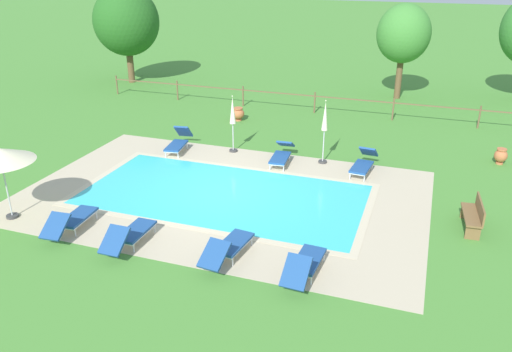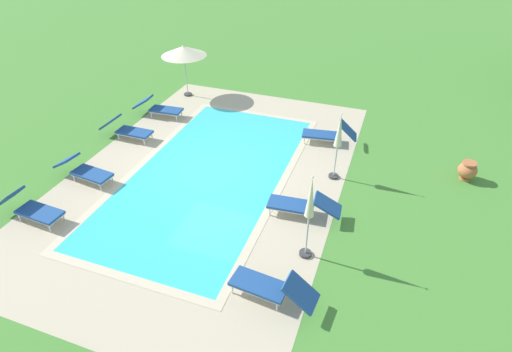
{
  "view_description": "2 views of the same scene",
  "coord_description": "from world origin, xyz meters",
  "px_view_note": "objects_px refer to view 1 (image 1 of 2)",
  "views": [
    {
      "loc": [
        6.07,
        -14.1,
        7.27
      ],
      "look_at": [
        0.97,
        0.5,
        0.6
      ],
      "focal_mm": 36.01,
      "sensor_mm": 36.0,
      "label": 1
    },
    {
      "loc": [
        9.89,
        5.18,
        7.63
      ],
      "look_at": [
        0.51,
        1.81,
        0.67
      ],
      "focal_mm": 28.78,
      "sensor_mm": 36.0,
      "label": 2
    }
  ],
  "objects_px": {
    "sun_lounger_north_mid": "(228,247)",
    "patio_umbrella_closed_row_mid_west": "(233,116)",
    "terracotta_urn_near_fence": "(501,156)",
    "terracotta_urn_by_tree": "(238,114)",
    "wooden_bench_lawn_side": "(474,214)",
    "tree_west_mid": "(404,34)",
    "sun_lounger_south_mid": "(305,264)",
    "sun_lounger_south_far": "(282,154)",
    "patio_umbrella_open_foreground": "(0,155)",
    "sun_lounger_north_near_steps": "(71,220)",
    "patio_umbrella_closed_row_west": "(325,123)",
    "sun_lounger_north_far": "(178,142)",
    "sun_lounger_south_near_corner": "(364,163)",
    "tree_far_west": "(126,21)",
    "sun_lounger_north_end": "(130,234)"
  },
  "relations": [
    {
      "from": "sun_lounger_north_end",
      "to": "sun_lounger_north_near_steps",
      "type": "bearing_deg",
      "value": 175.56
    },
    {
      "from": "patio_umbrella_closed_row_mid_west",
      "to": "tree_west_mid",
      "type": "distance_m",
      "value": 12.25
    },
    {
      "from": "patio_umbrella_closed_row_mid_west",
      "to": "patio_umbrella_open_foreground",
      "type": "bearing_deg",
      "value": -119.47
    },
    {
      "from": "sun_lounger_north_near_steps",
      "to": "tree_far_west",
      "type": "distance_m",
      "value": 19.22
    },
    {
      "from": "patio_umbrella_open_foreground",
      "to": "patio_umbrella_closed_row_west",
      "type": "relative_size",
      "value": 0.92
    },
    {
      "from": "sun_lounger_north_near_steps",
      "to": "sun_lounger_north_far",
      "type": "relative_size",
      "value": 1.03
    },
    {
      "from": "patio_umbrella_closed_row_west",
      "to": "tree_far_west",
      "type": "height_order",
      "value": "tree_far_west"
    },
    {
      "from": "sun_lounger_north_far",
      "to": "terracotta_urn_by_tree",
      "type": "xyz_separation_m",
      "value": [
        0.79,
        4.62,
        -0.04
      ]
    },
    {
      "from": "wooden_bench_lawn_side",
      "to": "terracotta_urn_near_fence",
      "type": "distance_m",
      "value": 5.84
    },
    {
      "from": "wooden_bench_lawn_side",
      "to": "sun_lounger_north_end",
      "type": "bearing_deg",
      "value": -155.14
    },
    {
      "from": "sun_lounger_north_mid",
      "to": "tree_far_west",
      "type": "height_order",
      "value": "tree_far_west"
    },
    {
      "from": "sun_lounger_south_mid",
      "to": "tree_west_mid",
      "type": "height_order",
      "value": "tree_west_mid"
    },
    {
      "from": "tree_far_west",
      "to": "tree_west_mid",
      "type": "relative_size",
      "value": 1.13
    },
    {
      "from": "sun_lounger_south_mid",
      "to": "patio_umbrella_open_foreground",
      "type": "height_order",
      "value": "patio_umbrella_open_foreground"
    },
    {
      "from": "sun_lounger_north_near_steps",
      "to": "sun_lounger_north_mid",
      "type": "relative_size",
      "value": 0.99
    },
    {
      "from": "terracotta_urn_near_fence",
      "to": "wooden_bench_lawn_side",
      "type": "bearing_deg",
      "value": -101.52
    },
    {
      "from": "patio_umbrella_closed_row_mid_west",
      "to": "terracotta_urn_by_tree",
      "type": "height_order",
      "value": "patio_umbrella_closed_row_mid_west"
    },
    {
      "from": "sun_lounger_south_mid",
      "to": "patio_umbrella_closed_row_west",
      "type": "height_order",
      "value": "patio_umbrella_closed_row_west"
    },
    {
      "from": "sun_lounger_north_end",
      "to": "sun_lounger_south_mid",
      "type": "height_order",
      "value": "sun_lounger_south_mid"
    },
    {
      "from": "sun_lounger_north_near_steps",
      "to": "wooden_bench_lawn_side",
      "type": "xyz_separation_m",
      "value": [
        10.79,
        3.91,
        0.1
      ]
    },
    {
      "from": "sun_lounger_south_near_corner",
      "to": "tree_far_west",
      "type": "bearing_deg",
      "value": 148.1
    },
    {
      "from": "terracotta_urn_near_fence",
      "to": "terracotta_urn_by_tree",
      "type": "bearing_deg",
      "value": 170.45
    },
    {
      "from": "sun_lounger_north_far",
      "to": "sun_lounger_south_mid",
      "type": "distance_m",
      "value": 9.84
    },
    {
      "from": "patio_umbrella_closed_row_west",
      "to": "patio_umbrella_open_foreground",
      "type": "bearing_deg",
      "value": -136.61
    },
    {
      "from": "sun_lounger_north_near_steps",
      "to": "sun_lounger_north_far",
      "type": "bearing_deg",
      "value": 91.37
    },
    {
      "from": "sun_lounger_north_near_steps",
      "to": "sun_lounger_north_end",
      "type": "relative_size",
      "value": 1.03
    },
    {
      "from": "sun_lounger_south_near_corner",
      "to": "tree_west_mid",
      "type": "bearing_deg",
      "value": 89.02
    },
    {
      "from": "terracotta_urn_near_fence",
      "to": "tree_west_mid",
      "type": "relative_size",
      "value": 0.12
    },
    {
      "from": "sun_lounger_south_far",
      "to": "sun_lounger_north_far",
      "type": "bearing_deg",
      "value": -178.53
    },
    {
      "from": "patio_umbrella_open_foreground",
      "to": "tree_far_west",
      "type": "height_order",
      "value": "tree_far_west"
    },
    {
      "from": "sun_lounger_south_far",
      "to": "patio_umbrella_open_foreground",
      "type": "bearing_deg",
      "value": -132.68
    },
    {
      "from": "sun_lounger_north_far",
      "to": "tree_west_mid",
      "type": "bearing_deg",
      "value": 56.54
    },
    {
      "from": "patio_umbrella_open_foreground",
      "to": "wooden_bench_lawn_side",
      "type": "xyz_separation_m",
      "value": [
        13.05,
        3.81,
        -1.53
      ]
    },
    {
      "from": "patio_umbrella_closed_row_west",
      "to": "tree_far_west",
      "type": "relative_size",
      "value": 0.43
    },
    {
      "from": "sun_lounger_south_far",
      "to": "patio_umbrella_closed_row_mid_west",
      "type": "xyz_separation_m",
      "value": [
        -2.18,
        0.52,
        1.15
      ]
    },
    {
      "from": "tree_west_mid",
      "to": "terracotta_urn_near_fence",
      "type": "bearing_deg",
      "value": -62.32
    },
    {
      "from": "sun_lounger_north_far",
      "to": "wooden_bench_lawn_side",
      "type": "height_order",
      "value": "sun_lounger_north_far"
    },
    {
      "from": "sun_lounger_north_mid",
      "to": "sun_lounger_south_far",
      "type": "distance_m",
      "value": 6.94
    },
    {
      "from": "sun_lounger_south_far",
      "to": "wooden_bench_lawn_side",
      "type": "relative_size",
      "value": 1.37
    },
    {
      "from": "sun_lounger_north_mid",
      "to": "patio_umbrella_closed_row_mid_west",
      "type": "bearing_deg",
      "value": 110.69
    },
    {
      "from": "sun_lounger_south_mid",
      "to": "patio_umbrella_closed_row_west",
      "type": "bearing_deg",
      "value": 99.11
    },
    {
      "from": "sun_lounger_north_mid",
      "to": "patio_umbrella_closed_row_west",
      "type": "height_order",
      "value": "patio_umbrella_closed_row_west"
    },
    {
      "from": "wooden_bench_lawn_side",
      "to": "terracotta_urn_near_fence",
      "type": "xyz_separation_m",
      "value": [
        1.17,
        5.72,
        -0.13
      ]
    },
    {
      "from": "sun_lounger_south_near_corner",
      "to": "terracotta_urn_by_tree",
      "type": "distance_m",
      "value": 7.92
    },
    {
      "from": "sun_lounger_north_near_steps",
      "to": "tree_far_west",
      "type": "height_order",
      "value": "tree_far_west"
    },
    {
      "from": "patio_umbrella_open_foreground",
      "to": "wooden_bench_lawn_side",
      "type": "relative_size",
      "value": 1.48
    },
    {
      "from": "sun_lounger_north_near_steps",
      "to": "sun_lounger_north_end",
      "type": "height_order",
      "value": "sun_lounger_north_end"
    },
    {
      "from": "patio_umbrella_open_foreground",
      "to": "tree_west_mid",
      "type": "xyz_separation_m",
      "value": [
        9.65,
        18.25,
        1.46
      ]
    },
    {
      "from": "sun_lounger_south_far",
      "to": "terracotta_urn_near_fence",
      "type": "relative_size",
      "value": 3.42
    },
    {
      "from": "sun_lounger_north_near_steps",
      "to": "terracotta_urn_by_tree",
      "type": "height_order",
      "value": "sun_lounger_north_near_steps"
    }
  ]
}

